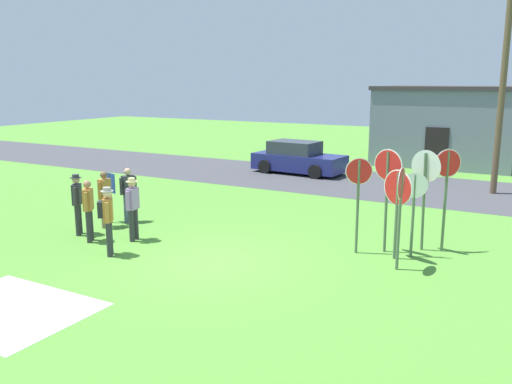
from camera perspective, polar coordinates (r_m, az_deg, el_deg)
The scene contains 20 objects.
ground_plane at distance 13.01m, azimuth -4.74°, elevation -7.52°, with size 80.00×80.00×0.00m, color #518E33.
street_asphalt at distance 23.23m, azimuth 11.43°, elevation 0.90°, with size 60.00×6.40×0.01m, color #424247.
concrete_path at distance 11.50m, azimuth -25.00°, elevation -11.27°, with size 3.20×2.40×0.01m, color #ADAAA3.
building_background at distance 29.73m, azimuth 19.71°, elevation 6.71°, with size 6.95×5.19×4.03m.
utility_pole at distance 22.33m, azimuth 24.88°, elevation 10.92°, with size 1.80×0.24×8.38m.
parked_car_on_street at distance 25.35m, azimuth 4.49°, elevation 3.56°, with size 4.42×2.26×1.51m.
stop_sign_far_back at distance 13.28m, azimuth 14.83°, elevation -0.61°, with size 0.78×0.42×2.22m.
stop_sign_nearest at distance 14.20m, azimuth 19.65°, elevation 0.93°, with size 0.55×0.47×2.64m.
stop_sign_rear_right at distance 13.71m, azimuth 13.82°, elevation 1.07°, with size 0.77×0.27×2.65m.
stop_sign_center_cluster at distance 14.12m, azimuth 17.58°, elevation 1.04°, with size 0.79×0.29×2.60m.
stop_sign_low_front at distance 13.59m, azimuth 16.48°, elevation -0.95°, with size 0.61×0.19×2.12m.
stop_sign_rear_left at distance 12.50m, azimuth 15.16°, elevation -0.87°, with size 0.07×0.75×2.40m.
stop_sign_leaning_right at distance 13.50m, azimuth 10.85°, elevation 0.23°, with size 0.60×0.31×2.44m.
person_in_teal at distance 16.85m, azimuth -13.44°, elevation 0.02°, with size 0.33×0.54×1.69m.
person_on_left at distance 15.84m, azimuth -18.53°, elevation -0.89°, with size 0.39×0.48×1.74m.
person_with_sunhat at distance 16.42m, azimuth -15.82°, elevation -0.41°, with size 0.27×0.57×1.69m.
person_near_signs at distance 13.72m, azimuth -15.57°, elevation -2.50°, with size 0.47×0.48×1.74m.
person_holding_notes at distance 15.07m, azimuth -17.43°, elevation -1.58°, with size 0.38×0.49×1.69m.
person_in_blue at distance 14.85m, azimuth -13.01°, elevation -1.39°, with size 0.32×0.56×1.74m.
info_panel_leftmost at distance 16.86m, azimuth -15.29°, elevation 0.34°, with size 0.58×0.20×1.56m.
Camera 1 is at (6.91, -10.16, 4.29)m, focal length 37.51 mm.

